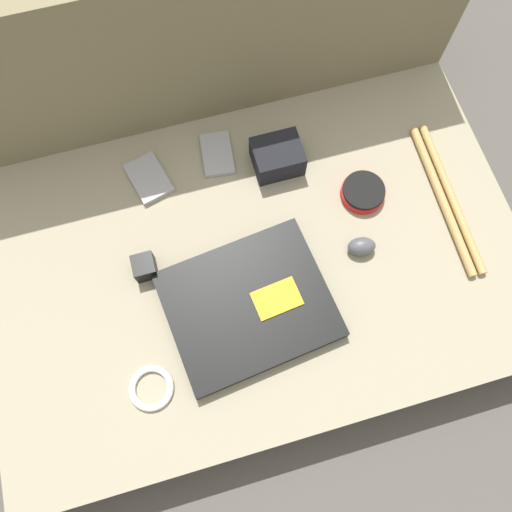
# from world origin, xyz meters

# --- Properties ---
(ground_plane) EXTENTS (8.00, 8.00, 0.00)m
(ground_plane) POSITION_xyz_m (0.00, 0.00, 0.00)
(ground_plane) COLOR #4C4742
(couch_seat) EXTENTS (1.10, 0.71, 0.13)m
(couch_seat) POSITION_xyz_m (0.00, 0.00, 0.06)
(couch_seat) COLOR gray
(couch_seat) RESTS_ON ground_plane
(couch_backrest) EXTENTS (1.10, 0.20, 0.50)m
(couch_backrest) POSITION_xyz_m (0.00, 0.46, 0.25)
(couch_backrest) COLOR #756B4C
(couch_backrest) RESTS_ON ground_plane
(laptop) EXTENTS (0.34, 0.29, 0.03)m
(laptop) POSITION_xyz_m (-0.04, -0.09, 0.14)
(laptop) COLOR black
(laptop) RESTS_ON couch_seat
(computer_mouse) EXTENTS (0.06, 0.05, 0.04)m
(computer_mouse) POSITION_xyz_m (0.21, -0.04, 0.15)
(computer_mouse) COLOR #4C4C51
(computer_mouse) RESTS_ON couch_seat
(speaker_puck) EXTENTS (0.09, 0.09, 0.03)m
(speaker_puck) POSITION_xyz_m (0.26, 0.08, 0.14)
(speaker_puck) COLOR red
(speaker_puck) RESTS_ON couch_seat
(phone_silver) EXTENTS (0.10, 0.12, 0.01)m
(phone_silver) POSITION_xyz_m (-0.17, 0.24, 0.14)
(phone_silver) COLOR #99999E
(phone_silver) RESTS_ON couch_seat
(phone_black) EXTENTS (0.08, 0.11, 0.01)m
(phone_black) POSITION_xyz_m (-0.02, 0.26, 0.14)
(phone_black) COLOR #99999E
(phone_black) RESTS_ON couch_seat
(camera_pouch) EXTENTS (0.10, 0.09, 0.06)m
(camera_pouch) POSITION_xyz_m (0.10, 0.20, 0.16)
(camera_pouch) COLOR black
(camera_pouch) RESTS_ON couch_seat
(charger_brick) EXTENTS (0.04, 0.05, 0.04)m
(charger_brick) POSITION_xyz_m (-0.22, 0.04, 0.15)
(charger_brick) COLOR black
(charger_brick) RESTS_ON couch_seat
(cable_coil) EXTENTS (0.09, 0.09, 0.01)m
(cable_coil) POSITION_xyz_m (-0.26, -0.19, 0.14)
(cable_coil) COLOR white
(cable_coil) RESTS_ON couch_seat
(drumstick_pair) EXTENTS (0.05, 0.35, 0.02)m
(drumstick_pair) POSITION_xyz_m (0.43, 0.02, 0.14)
(drumstick_pair) COLOR tan
(drumstick_pair) RESTS_ON couch_seat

